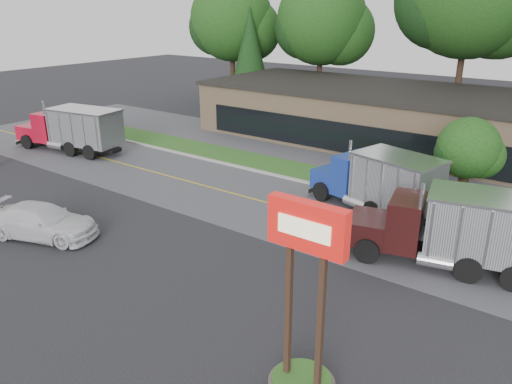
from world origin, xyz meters
TOP-DOWN VIEW (x-y plane):
  - ground at (0.00, 0.00)m, footprint 140.00×140.00m
  - road at (0.00, 9.00)m, footprint 60.00×8.00m
  - center_line at (0.00, 9.00)m, footprint 60.00×0.12m
  - curb at (0.00, 13.20)m, footprint 60.00×0.30m
  - grass_verge at (0.00, 15.00)m, footprint 60.00×3.40m
  - far_parking at (0.00, 20.00)m, footprint 60.00×7.00m
  - strip_mall at (2.00, 26.00)m, footprint 32.00×12.00m
  - bilo_sign at (10.50, -2.50)m, footprint 2.20×1.90m
  - tree_far_a at (-19.86, 32.11)m, footprint 9.50×8.94m
  - tree_far_b at (-9.85, 34.11)m, footprint 9.55×8.99m
  - evergreen_left at (-16.00, 30.00)m, footprint 4.63×4.63m
  - tree_verge at (10.05, 15.04)m, footprint 3.50×3.30m
  - dump_truck_red at (-16.73, 8.96)m, footprint 9.34×4.02m
  - dump_truck_blue at (6.70, 11.45)m, footprint 7.61×4.27m
  - dump_truck_maroon at (11.71, 7.78)m, footprint 8.41×4.26m
  - rally_car at (-5.00, -0.96)m, footprint 5.89×4.04m

SIDE VIEW (x-z plane):
  - ground at x=0.00m, z-range 0.00..0.00m
  - road at x=0.00m, z-range -0.01..0.01m
  - center_line at x=0.00m, z-range 0.00..0.00m
  - curb at x=0.00m, z-range -0.06..0.06m
  - grass_verge at x=0.00m, z-range -0.01..0.01m
  - far_parking at x=0.00m, z-range -0.01..0.01m
  - rally_car at x=-5.00m, z-range 0.00..1.58m
  - dump_truck_blue at x=6.70m, z-range 0.12..3.48m
  - dump_truck_maroon at x=11.71m, z-range 0.12..3.48m
  - dump_truck_red at x=-16.73m, z-range 0.13..3.49m
  - strip_mall at x=2.00m, z-range 0.00..4.00m
  - bilo_sign at x=10.50m, z-range -0.95..5.00m
  - tree_verge at x=10.05m, z-range 0.67..5.67m
  - evergreen_left at x=-16.00m, z-range 0.52..11.04m
  - tree_far_a at x=-19.86m, z-range 1.87..15.42m
  - tree_far_b at x=-9.85m, z-range 1.88..15.51m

